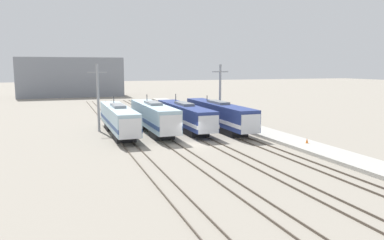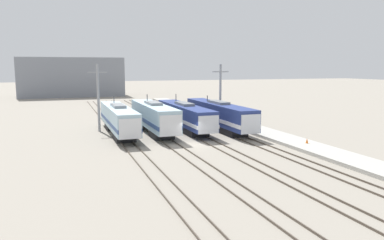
{
  "view_description": "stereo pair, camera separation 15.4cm",
  "coord_description": "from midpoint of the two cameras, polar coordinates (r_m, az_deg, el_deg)",
  "views": [
    {
      "loc": [
        -14.48,
        -40.39,
        9.01
      ],
      "look_at": [
        0.93,
        2.92,
        2.45
      ],
      "focal_mm": 35.0,
      "sensor_mm": 36.0,
      "label": 1
    },
    {
      "loc": [
        -14.34,
        -40.44,
        9.01
      ],
      "look_at": [
        0.93,
        2.92,
        2.45
      ],
      "focal_mm": 35.0,
      "sensor_mm": 36.0,
      "label": 2
    }
  ],
  "objects": [
    {
      "name": "depot_building",
      "position": [
        120.97,
        -17.8,
        6.25
      ],
      "size": [
        30.45,
        12.09,
        11.76
      ],
      "color": "gray",
      "rests_on": "ground_plane"
    },
    {
      "name": "platform",
      "position": [
        48.81,
        13.07,
        -2.5
      ],
      "size": [
        4.0,
        120.0,
        0.39
      ],
      "color": "#A8A59E",
      "rests_on": "ground_plane"
    },
    {
      "name": "rail_pair_far_right",
      "position": [
        46.67,
        8.54,
        -3.01
      ],
      "size": [
        1.51,
        120.0,
        0.15
      ],
      "color": "#4C4238",
      "rests_on": "ground_plane"
    },
    {
      "name": "ground_plane",
      "position": [
        43.84,
        0.22,
        -3.74
      ],
      "size": [
        400.0,
        400.0,
        0.0
      ],
      "primitive_type": "plane",
      "color": "gray"
    },
    {
      "name": "catenary_tower_left",
      "position": [
        53.75,
        -14.02,
        3.48
      ],
      "size": [
        2.68,
        0.35,
        9.38
      ],
      "color": "gray",
      "rests_on": "ground_plane"
    },
    {
      "name": "traffic_cone",
      "position": [
        44.56,
        17.21,
        -3.03
      ],
      "size": [
        0.29,
        0.29,
        0.58
      ],
      "color": "orange",
      "rests_on": "platform"
    },
    {
      "name": "rail_pair_far_left",
      "position": [
        42.02,
        -9.03,
        -4.26
      ],
      "size": [
        1.51,
        120.0,
        0.15
      ],
      "color": "#4C4238",
      "rests_on": "ground_plane"
    },
    {
      "name": "rail_pair_center_right",
      "position": [
        44.67,
        3.11,
        -3.43
      ],
      "size": [
        1.51,
        120.0,
        0.15
      ],
      "color": "#4C4238",
      "rests_on": "ground_plane"
    },
    {
      "name": "locomotive_center_left",
      "position": [
        51.36,
        -5.68,
        0.44
      ],
      "size": [
        2.96,
        17.24,
        5.0
      ],
      "color": "#232326",
      "rests_on": "ground_plane"
    },
    {
      "name": "locomotive_center_right",
      "position": [
        53.52,
        -0.94,
        0.62
      ],
      "size": [
        2.93,
        18.76,
        4.89
      ],
      "color": "black",
      "rests_on": "ground_plane"
    },
    {
      "name": "locomotive_far_right",
      "position": [
        53.98,
        4.32,
        0.76
      ],
      "size": [
        2.85,
        19.8,
        4.6
      ],
      "color": "black",
      "rests_on": "ground_plane"
    },
    {
      "name": "catenary_tower_right",
      "position": [
        58.47,
        4.42,
        4.05
      ],
      "size": [
        2.68,
        0.35,
        9.38
      ],
      "color": "gray",
      "rests_on": "ground_plane"
    },
    {
      "name": "locomotive_far_left",
      "position": [
        50.62,
        -10.97,
        0.11
      ],
      "size": [
        2.8,
        17.91,
        4.84
      ],
      "color": "#232326",
      "rests_on": "ground_plane"
    },
    {
      "name": "rail_pair_center_left",
      "position": [
        43.1,
        -2.77,
        -3.86
      ],
      "size": [
        1.51,
        120.0,
        0.15
      ],
      "color": "#4C4238",
      "rests_on": "ground_plane"
    }
  ]
}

